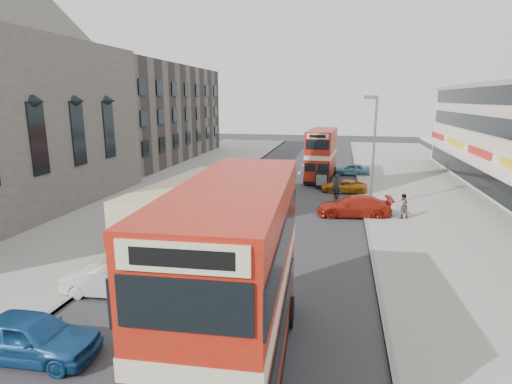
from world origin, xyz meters
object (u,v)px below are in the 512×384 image
Objects in this scene: street_lamp at (373,144)px; car_right_c at (351,169)px; car_right_b at (344,186)px; cyclist at (336,193)px; car_left_near at (30,336)px; car_left_front at (109,281)px; car_right_a at (354,206)px; coach at (184,205)px; bus_second at (322,154)px; pedestrian_near at (403,206)px; bus_main at (236,282)px.

car_right_c is at bearing 94.34° from street_lamp.
cyclist is (-0.59, -3.73, 0.24)m from car_right_b.
car_left_front is (0.11, 4.33, -0.12)m from car_left_near.
car_right_a reaches higher than car_right_b.
coach is at bearing -3.25° from car_left_near.
coach is at bearing -32.15° from car_right_b.
coach is 16.13m from car_right_b.
coach reaches higher than car_right_c.
bus_second is at bearing -153.96° from car_right_b.
cyclist reaches higher than pedestrian_near.
car_right_c is at bearing 70.18° from coach.
bus_second is 6.23m from car_right_b.
bus_second is 2.27× the size of car_right_b.
coach is 5.01× the size of cyclist.
bus_second is 19.87m from coach.
car_right_a reaches higher than car_right_c.
car_left_near reaches higher than car_left_front.
street_lamp is at bearing -72.95° from pedestrian_near.
car_right_a is at bearing -118.67° from street_lamp.
car_left_near is 22.37m from pedestrian_near.
car_right_b is (9.62, 25.61, -0.19)m from car_left_near.
car_right_a is 1.28× the size of car_right_b.
car_right_b is (-0.63, 7.41, -0.18)m from car_right_a.
pedestrian_near is at bearing 118.06° from bus_second.
street_lamp is at bearing 22.45° from car_right_b.
car_left_near is at bearing 31.06° from pedestrian_near.
car_left_near is (-7.37, -31.08, -1.79)m from bus_second.
pedestrian_near is 0.75× the size of cyclist.
bus_main is 6.06× the size of pedestrian_near.
bus_main is at bearing 46.11° from pedestrian_near.
car_right_c is at bearing 178.53° from car_right_b.
bus_second is 5.29× the size of pedestrian_near.
car_right_b is (9.42, 13.04, -1.18)m from coach.
car_right_c is (3.00, 2.90, -1.88)m from bus_second.
car_left_front is 1.68× the size of cyclist.
bus_second is 4.58m from car_right_c.
car_right_b is 1.04× the size of car_right_c.
car_right_a is at bearing -27.17° from pedestrian_near.
pedestrian_near is (6.00, -13.15, -1.54)m from bus_second.
bus_main reaches higher than coach.
car_right_a is (10.25, 18.20, -0.01)m from car_left_near.
bus_main reaches higher than car_left_near.
bus_main is 13.61m from coach.
car_right_a is (-1.16, -2.12, -4.06)m from street_lamp.
street_lamp reaches higher than car_left_near.
car_right_c is (10.18, 21.41, -1.08)m from coach.
pedestrian_near is at bearing -50.73° from street_lamp.
pedestrian_near is (13.26, 13.61, 0.37)m from car_left_front.
coach reaches higher than car_left_near.
coach is 14.24m from pedestrian_near.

